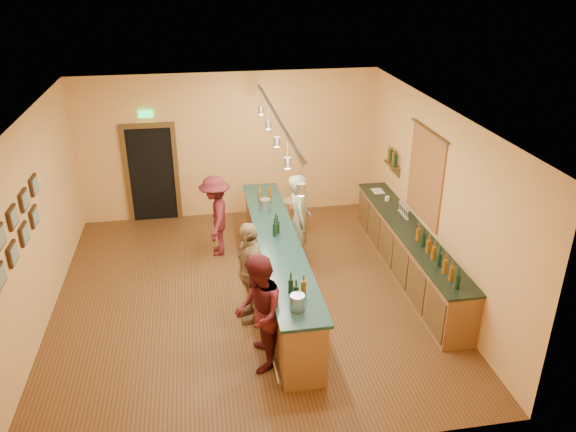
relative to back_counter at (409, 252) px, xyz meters
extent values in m
plane|color=#512F17|center=(-2.97, -0.18, -0.49)|extent=(7.00, 7.00, 0.00)
cube|color=silver|center=(-2.97, -0.18, 2.71)|extent=(6.50, 7.00, 0.02)
cube|color=#E0B054|center=(-2.97, 3.32, 1.11)|extent=(6.50, 0.02, 3.20)
cube|color=#E0B054|center=(-2.97, -3.68, 1.11)|extent=(6.50, 0.02, 3.20)
cube|color=#E0B054|center=(-6.22, -0.18, 1.11)|extent=(0.02, 7.00, 3.20)
cube|color=#E0B054|center=(0.28, -0.18, 1.11)|extent=(0.02, 7.00, 3.20)
cube|color=black|center=(-4.67, 3.30, 0.56)|extent=(0.95, 0.06, 2.10)
cube|color=#483015|center=(-5.19, 3.28, 0.56)|extent=(0.10, 0.08, 2.10)
cube|color=#483015|center=(-4.14, 3.28, 0.56)|extent=(0.10, 0.08, 2.10)
cube|color=#483015|center=(-4.67, 3.28, 1.66)|extent=(1.15, 0.08, 0.10)
cube|color=#19E54C|center=(-4.67, 3.27, 1.91)|extent=(0.30, 0.04, 0.15)
cube|color=maroon|center=(0.26, 0.22, 1.36)|extent=(0.03, 1.40, 1.60)
cube|color=#483015|center=(0.19, 1.72, 1.06)|extent=(0.16, 0.55, 0.03)
cube|color=#483015|center=(0.26, 1.72, 0.96)|extent=(0.03, 0.55, 0.18)
cube|color=brown|center=(0.00, 0.02, -0.04)|extent=(0.55, 4.50, 0.90)
cube|color=black|center=(0.00, 0.02, 0.43)|extent=(0.60, 4.55, 0.04)
cylinder|color=silver|center=(0.00, 1.32, 0.50)|extent=(0.09, 0.09, 0.09)
cube|color=silver|center=(-0.03, 1.82, 0.46)|extent=(0.22, 0.30, 0.01)
cube|color=brown|center=(-2.43, -0.18, 0.01)|extent=(0.60, 5.00, 1.00)
cube|color=#15332E|center=(-2.43, -0.18, 0.54)|extent=(0.70, 5.10, 0.05)
cylinder|color=silver|center=(-2.79, -0.18, -0.34)|extent=(0.05, 5.00, 0.05)
cylinder|color=silver|center=(-2.48, -2.28, 0.67)|extent=(0.20, 0.20, 0.22)
cylinder|color=silver|center=(-2.48, 1.02, 0.67)|extent=(0.20, 0.20, 0.22)
cube|color=silver|center=(-2.43, -0.18, 2.65)|extent=(0.06, 4.60, 0.05)
cylinder|color=silver|center=(-2.43, -2.18, 2.46)|extent=(0.01, 0.01, 0.35)
cylinder|color=#A5A5AD|center=(-2.43, -2.18, 2.26)|extent=(0.11, 0.11, 0.14)
cylinder|color=#FFEABF|center=(-2.43, -2.18, 2.18)|extent=(0.08, 0.08, 0.02)
cylinder|color=silver|center=(-2.43, -1.18, 2.46)|extent=(0.01, 0.01, 0.35)
cylinder|color=#A5A5AD|center=(-2.43, -1.18, 2.26)|extent=(0.11, 0.11, 0.14)
cylinder|color=#FFEABF|center=(-2.43, -1.18, 2.18)|extent=(0.08, 0.08, 0.02)
cylinder|color=silver|center=(-2.43, -0.18, 2.46)|extent=(0.01, 0.01, 0.35)
cylinder|color=#A5A5AD|center=(-2.43, -0.18, 2.26)|extent=(0.11, 0.11, 0.14)
cylinder|color=#FFEABF|center=(-2.43, -0.18, 2.18)|extent=(0.08, 0.08, 0.02)
cylinder|color=silver|center=(-2.43, 0.82, 2.46)|extent=(0.01, 0.01, 0.35)
cylinder|color=#A5A5AD|center=(-2.43, 0.82, 2.26)|extent=(0.11, 0.11, 0.14)
cylinder|color=#FFEABF|center=(-2.43, 0.82, 2.18)|extent=(0.08, 0.08, 0.02)
cylinder|color=silver|center=(-2.43, 1.82, 2.46)|extent=(0.01, 0.01, 0.35)
cylinder|color=#A5A5AD|center=(-2.43, 1.82, 2.26)|extent=(0.11, 0.11, 0.14)
cylinder|color=#FFEABF|center=(-2.43, 1.82, 2.18)|extent=(0.08, 0.08, 0.02)
imported|color=gray|center=(-1.88, 0.79, 0.41)|extent=(0.48, 0.69, 1.80)
imported|color=#59191E|center=(-2.98, -2.02, 0.38)|extent=(0.74, 0.91, 1.74)
imported|color=#997A51|center=(-2.98, -0.85, 0.36)|extent=(0.60, 1.06, 1.70)
imported|color=#59191E|center=(-3.40, 1.46, 0.32)|extent=(0.69, 1.09, 1.61)
cylinder|color=#AE874E|center=(-1.80, 2.02, 0.26)|extent=(0.37, 0.37, 0.04)
cylinder|color=#AE874E|center=(-1.66, 2.02, -0.12)|extent=(0.04, 0.04, 0.73)
cylinder|color=#AE874E|center=(-1.87, 2.15, -0.12)|extent=(0.04, 0.04, 0.73)
cylinder|color=#AE874E|center=(-1.87, 1.90, -0.12)|extent=(0.04, 0.04, 0.73)
camera|label=1|loc=(-3.66, -8.48, 4.86)|focal=35.00mm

